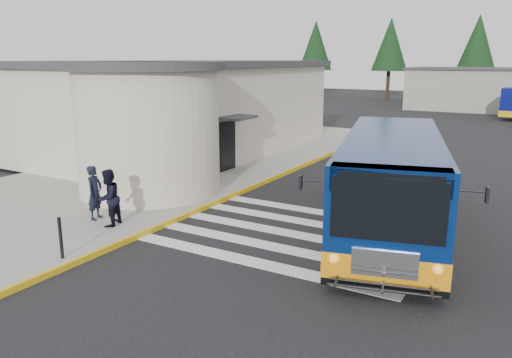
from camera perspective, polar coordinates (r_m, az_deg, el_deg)
The scene contains 9 objects.
ground at distance 15.42m, azimuth 6.74°, elevation -5.61°, with size 140.00×140.00×0.00m, color black.
sidewalk at distance 23.32m, azimuth -9.79°, elevation 1.07°, with size 10.00×34.00×0.15m, color gray.
curb_strip at distance 20.56m, azimuth 0.87°, elevation -0.39°, with size 0.12×34.00×0.16m, color gold.
station_building at distance 26.32m, azimuth -9.04°, elevation 8.01°, with size 12.70×18.70×4.80m.
crosswalk at distance 14.93m, azimuth 3.73°, elevation -6.17°, with size 8.00×5.35×0.01m.
transit_bus at distance 15.19m, azimuth 15.12°, elevation -0.85°, with size 5.43×10.55×2.89m.
pedestrian_a at distance 16.27m, azimuth -17.94°, elevation -1.49°, with size 0.62×0.41×1.70m, color black.
pedestrian_b at distance 15.48m, azimuth -16.51°, elevation -2.08°, with size 0.84×0.65×1.73m, color black.
bollard at distance 13.45m, azimuth -21.42°, elevation -6.28°, with size 0.09×0.09×1.08m, color black.
Camera 1 is at (5.72, -13.40, 5.04)m, focal length 35.00 mm.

